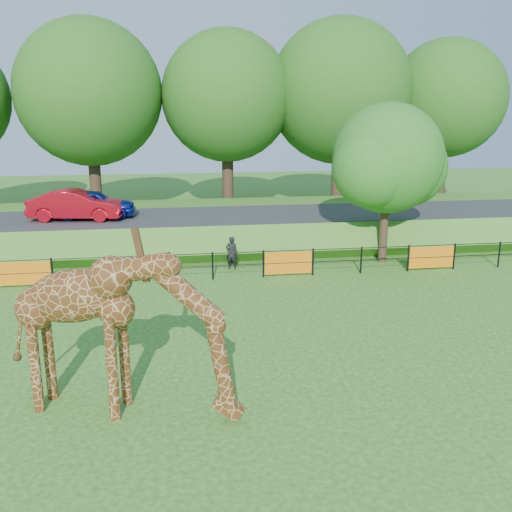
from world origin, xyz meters
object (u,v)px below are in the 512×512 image
object	(u,v)px
car_blue	(93,204)
tree_east	(389,162)
giraffe	(124,334)
visitor	(232,253)
car_red	(76,205)

from	to	relation	value
car_blue	tree_east	size ratio (longest dim) A/B	0.58
giraffe	car_blue	distance (m)	16.11
car_blue	visitor	distance (m)	7.90
visitor	giraffe	bearing A→B (deg)	88.76
car_blue	giraffe	bearing A→B (deg)	-170.99
car_blue	tree_east	bearing A→B (deg)	-109.97
tree_east	car_red	bearing A→B (deg)	162.91
giraffe	visitor	size ratio (longest dim) A/B	3.75
giraffe	car_red	bearing A→B (deg)	119.99
car_blue	car_red	size ratio (longest dim) A/B	0.92
car_blue	car_red	bearing A→B (deg)	121.38
giraffe	tree_east	distance (m)	15.42
giraffe	tree_east	bearing A→B (deg)	65.97
visitor	tree_east	bearing A→B (deg)	-161.52
car_blue	car_red	distance (m)	0.82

